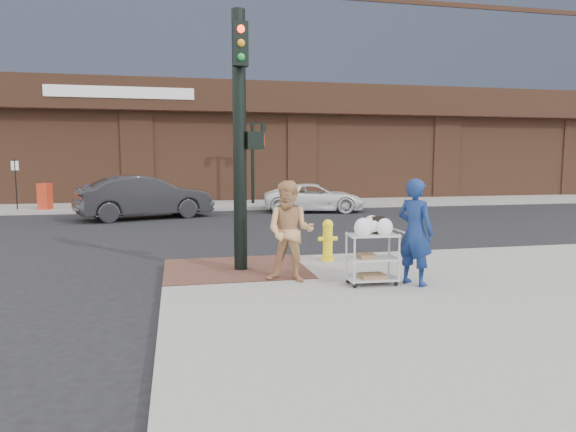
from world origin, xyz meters
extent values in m
plane|color=black|center=(0.00, 0.00, 0.00)|extent=(220.00, 220.00, 0.00)
cube|color=gray|center=(12.50, 32.00, 0.07)|extent=(65.00, 36.00, 0.15)
cube|color=#4D2C24|center=(-0.60, 0.90, 0.16)|extent=(2.80, 2.40, 0.01)
cube|color=brown|center=(5.00, 31.00, 14.15)|extent=(42.00, 26.00, 28.00)
cylinder|color=black|center=(2.00, 16.00, 2.15)|extent=(0.16, 0.16, 4.00)
cube|color=black|center=(2.00, 16.00, 4.05)|extent=(1.20, 0.06, 0.06)
cube|color=black|center=(1.45, 16.00, 3.85)|extent=(0.22, 0.22, 0.35)
cube|color=black|center=(2.55, 16.00, 3.85)|extent=(0.22, 0.22, 0.35)
cylinder|color=black|center=(-8.50, 15.00, 1.25)|extent=(0.05, 0.05, 2.20)
cylinder|color=black|center=(-0.50, 0.80, 2.65)|extent=(0.26, 0.26, 5.00)
cube|color=black|center=(-0.20, 0.80, 2.70)|extent=(0.32, 0.28, 0.34)
cube|color=#FF260C|center=(-0.04, 0.80, 2.70)|extent=(0.02, 0.18, 0.22)
cube|color=black|center=(-0.50, 0.52, 4.45)|extent=(0.28, 0.18, 0.80)
imported|color=navy|center=(2.32, -1.07, 1.08)|extent=(0.73, 0.81, 1.86)
imported|color=tan|center=(0.24, -0.38, 1.06)|extent=(1.09, 0.99, 1.81)
imported|color=black|center=(-2.94, 11.63, 0.85)|extent=(5.45, 3.36, 1.69)
imported|color=white|center=(4.27, 12.71, 0.62)|extent=(4.80, 2.94, 1.24)
cube|color=#ACADB2|center=(1.59, -0.92, 1.03)|extent=(0.89, 0.53, 0.03)
cube|color=#ACADB2|center=(1.59, -0.92, 0.61)|extent=(0.89, 0.53, 0.03)
cube|color=#ACADB2|center=(1.59, -0.92, 0.26)|extent=(0.89, 0.53, 0.03)
cube|color=black|center=(1.69, -0.87, 1.18)|extent=(0.21, 0.13, 0.31)
cube|color=brown|center=(1.48, -0.92, 0.66)|extent=(0.29, 0.33, 0.08)
cube|color=brown|center=(1.59, -0.92, 0.30)|extent=(0.44, 0.35, 0.07)
cylinder|color=yellow|center=(1.45, 1.30, 0.19)|extent=(0.30, 0.30, 0.08)
cylinder|color=yellow|center=(1.45, 1.30, 0.57)|extent=(0.21, 0.21, 0.66)
sphere|color=yellow|center=(1.45, 1.30, 0.93)|extent=(0.23, 0.23, 0.23)
cylinder|color=yellow|center=(1.45, 1.30, 0.63)|extent=(0.42, 0.10, 0.10)
cube|color=red|center=(-7.31, 14.80, 0.72)|extent=(0.60, 0.58, 1.14)
cube|color=#C69416|center=(-4.90, 14.89, 0.72)|extent=(0.50, 0.46, 1.13)
cube|color=#181BA0|center=(-5.53, 15.36, 0.65)|extent=(0.46, 0.42, 1.01)
camera|label=1|loc=(-1.73, -9.20, 2.34)|focal=32.00mm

